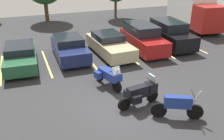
% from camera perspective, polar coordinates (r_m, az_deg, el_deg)
% --- Properties ---
extents(ground, '(44.00, 44.00, 0.10)m').
position_cam_1_polar(ground, '(11.69, 4.28, -7.77)').
color(ground, '#2D2D30').
extents(motorcycle_touring, '(2.14, 0.94, 1.42)m').
position_cam_1_polar(motorcycle_touring, '(11.19, 6.62, -5.22)').
color(motorcycle_touring, black).
rests_on(motorcycle_touring, ground).
extents(motorcycle_second, '(1.99, 1.08, 1.33)m').
position_cam_1_polar(motorcycle_second, '(10.66, 14.94, -7.92)').
color(motorcycle_second, black).
rests_on(motorcycle_second, ground).
extents(motorcycle_third, '(1.14, 2.16, 1.36)m').
position_cam_1_polar(motorcycle_third, '(12.73, -0.81, -1.31)').
color(motorcycle_third, black).
rests_on(motorcycle_third, ground).
extents(parking_stripes, '(19.25, 4.80, 0.01)m').
position_cam_1_polar(parking_stripes, '(16.70, -10.21, 2.29)').
color(parking_stripes, '#EAE066').
rests_on(parking_stripes, ground).
extents(car_green, '(2.10, 4.88, 1.35)m').
position_cam_1_polar(car_green, '(16.37, -20.37, 3.20)').
color(car_green, '#235638').
rests_on(car_green, ground).
extents(car_navy, '(1.98, 4.40, 1.46)m').
position_cam_1_polar(car_navy, '(16.75, -9.79, 5.03)').
color(car_navy, navy).
rests_on(car_navy, ground).
extents(car_champagne, '(2.07, 4.93, 1.46)m').
position_cam_1_polar(car_champagne, '(17.18, -0.59, 5.87)').
color(car_champagne, '#C1B289').
rests_on(car_champagne, ground).
extents(car_red, '(2.04, 4.73, 1.88)m').
position_cam_1_polar(car_red, '(18.12, 7.12, 7.30)').
color(car_red, maroon).
rests_on(car_red, ground).
extents(car_black, '(2.21, 5.00, 1.89)m').
position_cam_1_polar(car_black, '(19.59, 13.12, 8.15)').
color(car_black, black).
rests_on(car_black, ground).
extents(box_truck, '(3.31, 7.14, 3.07)m').
position_cam_1_polar(box_truck, '(25.45, 18.32, 12.83)').
color(box_truck, '#A51E19').
rests_on(box_truck, ground).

